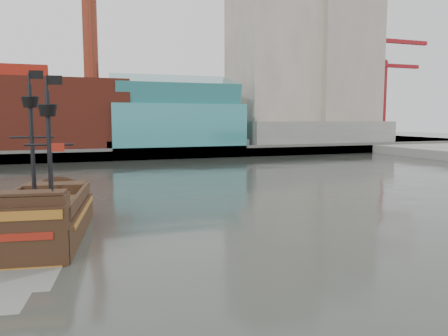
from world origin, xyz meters
name	(u,v)px	position (x,y,z in m)	size (l,w,h in m)	color
ground	(259,232)	(0.00, 0.00, 0.00)	(400.00, 400.00, 0.00)	#2D302A
promenade_far	(120,147)	(0.00, 92.00, 1.00)	(220.00, 60.00, 2.00)	slate
seawall	(137,154)	(0.00, 62.50, 1.30)	(220.00, 1.00, 2.60)	#4C4C49
skyline	(142,57)	(5.21, 84.56, 24.55)	(149.00, 45.00, 62.00)	brown
crane_a	(382,85)	(78.63, 82.00, 19.11)	(22.50, 4.00, 32.25)	slate
crane_b	(385,98)	(88.23, 92.00, 15.57)	(19.10, 4.00, 26.25)	slate
pirate_ship	(43,222)	(-15.65, 3.72, 1.20)	(7.83, 18.25, 13.22)	black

